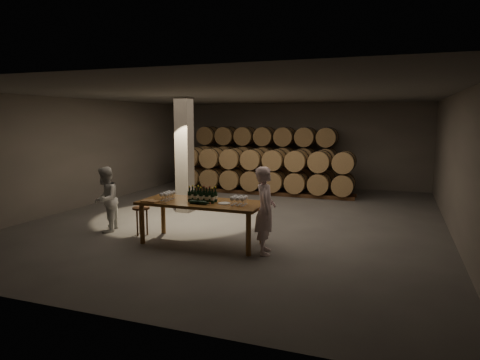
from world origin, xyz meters
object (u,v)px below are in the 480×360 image
(bottle_cluster, at_px, (202,196))
(person_woman, at_px, (106,199))
(tasting_table, at_px, (202,206))
(stool, at_px, (141,212))
(plate, at_px, (224,203))
(notebook_near, at_px, (153,201))
(person_man, at_px, (265,210))

(bottle_cluster, bearing_deg, person_woman, 176.75)
(tasting_table, relative_size, person_woman, 1.71)
(stool, bearing_deg, tasting_table, -5.25)
(bottle_cluster, xyz_separation_m, plate, (0.49, -0.02, -0.11))
(tasting_table, relative_size, notebook_near, 10.80)
(person_man, bearing_deg, plate, 65.60)
(person_woman, bearing_deg, person_man, 65.08)
(person_woman, bearing_deg, stool, 70.95)
(notebook_near, distance_m, person_man, 2.35)
(bottle_cluster, bearing_deg, plate, -2.88)
(person_man, bearing_deg, stool, 67.23)
(stool, bearing_deg, plate, -5.32)
(person_man, bearing_deg, notebook_near, 79.16)
(tasting_table, xyz_separation_m, bottle_cluster, (0.03, -0.03, 0.22))
(bottle_cluster, height_order, person_woman, person_woman)
(bottle_cluster, relative_size, plate, 2.37)
(person_man, bearing_deg, person_woman, 69.03)
(stool, height_order, person_woman, person_woman)
(notebook_near, xyz_separation_m, stool, (-0.67, 0.56, -0.39))
(notebook_near, distance_m, stool, 0.96)
(plate, distance_m, stool, 2.15)
(bottle_cluster, height_order, plate, bottle_cluster)
(stool, bearing_deg, notebook_near, -39.75)
(stool, distance_m, person_woman, 0.96)
(plate, bearing_deg, tasting_table, 174.47)
(bottle_cluster, relative_size, stool, 0.94)
(person_woman, bearing_deg, tasting_table, 66.60)
(bottle_cluster, xyz_separation_m, person_woman, (-2.54, 0.14, -0.26))
(tasting_table, height_order, person_man, person_man)
(plate, distance_m, person_woman, 3.04)
(notebook_near, bearing_deg, person_man, 17.21)
(notebook_near, height_order, person_man, person_man)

